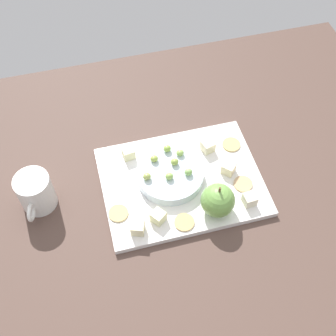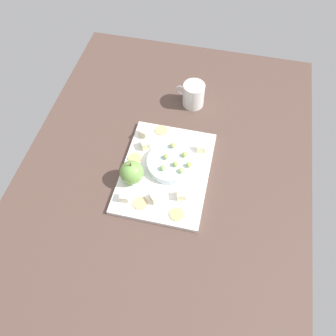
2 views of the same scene
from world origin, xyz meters
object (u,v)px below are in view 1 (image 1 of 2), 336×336
object	(u,v)px
cheese_cube_5	(208,146)
apple_whole	(218,200)
cheese_cube_2	(128,153)
cracker_2	(118,213)
cheese_cube_4	(250,199)
cracker_3	(243,184)
grape_6	(147,177)
grape_4	(154,159)
cheese_cube_0	(228,167)
cup	(36,192)
grape_5	(170,178)
grape_3	(175,162)
grape_1	(180,153)
cheese_cube_3	(138,228)
cracker_1	(231,145)
grape_2	(189,173)
platter	(182,181)
cheese_cube_1	(158,217)
cracker_0	(184,222)
grape_0	(167,149)

from	to	relation	value
cheese_cube_5	apple_whole	bearing A→B (deg)	79.23
cheese_cube_2	cracker_2	size ratio (longest dim) A/B	0.62
cheese_cube_4	cracker_3	bearing A→B (deg)	-94.72
grape_6	grape_4	bearing A→B (deg)	-121.37
cheese_cube_0	cheese_cube_4	world-z (taller)	same
cracker_2	cup	bearing A→B (deg)	-25.91
apple_whole	grape_5	size ratio (longest dim) A/B	4.14
apple_whole	grape_3	world-z (taller)	apple_whole
cheese_cube_2	grape_1	bearing A→B (deg)	158.85
cheese_cube_4	cracker_3	world-z (taller)	cheese_cube_4
cheese_cube_3	cracker_1	bearing A→B (deg)	-147.81
grape_2	grape_6	bearing A→B (deg)	-9.24
cheese_cube_0	cheese_cube_3	bearing A→B (deg)	23.23
apple_whole	grape_3	distance (cm)	13.57
cracker_3	grape_6	world-z (taller)	grape_6
grape_2	cracker_2	bearing A→B (deg)	13.91
platter	cheese_cube_5	world-z (taller)	cheese_cube_5
cracker_1	grape_2	distance (cm)	15.18
platter	cheese_cube_5	distance (cm)	10.79
cheese_cube_4	grape_3	size ratio (longest dim) A/B	1.51
cheese_cube_2	cheese_cube_5	xyz separation A→B (cm)	(-18.46, 2.80, 0.00)
cheese_cube_1	cracker_0	distance (cm)	5.71
cracker_3	grape_6	size ratio (longest dim) A/B	2.44
cracker_0	grape_5	xyz separation A→B (cm)	(0.68, -9.79, 3.09)
cheese_cube_2	cracker_3	bearing A→B (deg)	148.63
cracker_2	grape_0	distance (cm)	18.63
cup	grape_3	bearing A→B (deg)	-179.89
cheese_cube_3	grape_3	size ratio (longest dim) A/B	1.51
cheese_cube_2	grape_0	xyz separation A→B (cm)	(-8.66, 2.53, 1.98)
cheese_cube_2	cracker_2	world-z (taller)	cheese_cube_2
cracker_3	grape_3	world-z (taller)	grape_3
cheese_cube_4	cracker_2	size ratio (longest dim) A/B	0.62
cheese_cube_5	cheese_cube_2	bearing A→B (deg)	-8.62
cracker_1	platter	bearing A→B (deg)	24.92
cheese_cube_0	cracker_1	bearing A→B (deg)	-116.16
cracker_0	apple_whole	bearing A→B (deg)	-169.05
apple_whole	cheese_cube_4	bearing A→B (deg)	178.28
grape_2	cheese_cube_2	bearing A→B (deg)	-41.83
cracker_0	cracker_1	world-z (taller)	same
cup	cracker_2	bearing A→B (deg)	154.09
apple_whole	cheese_cube_5	bearing A→B (deg)	-100.77
cracker_2	grape_1	distance (cm)	19.59
cheese_cube_0	grape_5	distance (cm)	14.08
grape_3	grape_4	size ratio (longest dim) A/B	1.00
apple_whole	grape_2	bearing A→B (deg)	-65.04
grape_2	cracker_3	bearing A→B (deg)	161.89
cheese_cube_4	cracker_0	size ratio (longest dim) A/B	0.62
platter	grape_4	size ratio (longest dim) A/B	20.28
grape_2	grape_4	world-z (taller)	same
grape_0	cup	size ratio (longest dim) A/B	0.17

